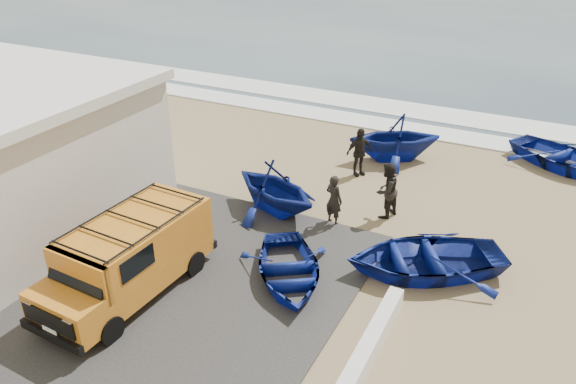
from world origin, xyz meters
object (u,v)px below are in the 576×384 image
at_px(boat_near_left, 288,269).
at_px(boat_near_right, 424,258).
at_px(van, 130,255).
at_px(fisherman_middle, 386,190).
at_px(boat_mid_left, 274,188).
at_px(boat_far_right, 564,157).
at_px(fisherman_back, 359,152).
at_px(boat_far_left, 395,137).
at_px(fisherman_front, 334,200).
at_px(parapet, 352,379).

xyz_separation_m(boat_near_left, boat_near_right, (3.07, 2.01, 0.09)).
bearing_deg(boat_near_left, van, 179.36).
bearing_deg(boat_near_right, fisherman_middle, -173.93).
bearing_deg(boat_near_left, fisherman_middle, 41.10).
relative_size(boat_near_right, boat_mid_left, 1.29).
bearing_deg(boat_near_right, van, -88.38).
relative_size(boat_far_right, fisherman_back, 2.31).
bearing_deg(boat_mid_left, fisherman_back, -0.76).
relative_size(boat_near_left, boat_mid_left, 1.04).
distance_m(boat_near_right, boat_far_left, 7.45).
bearing_deg(fisherman_back, fisherman_middle, -107.31).
bearing_deg(boat_near_right, boat_far_right, 130.11).
relative_size(van, boat_near_left, 1.42).
relative_size(van, boat_mid_left, 1.48).
xyz_separation_m(van, boat_near_right, (6.38, 4.18, -0.66)).
bearing_deg(fisherman_front, fisherman_middle, -121.43).
bearing_deg(fisherman_front, fisherman_back, -64.66).
height_order(boat_near_right, boat_mid_left, boat_mid_left).
distance_m(boat_far_right, fisherman_front, 9.80).
height_order(boat_near_right, boat_far_right, boat_near_right).
xyz_separation_m(van, fisherman_front, (3.21, 5.47, -0.29)).
distance_m(parapet, boat_mid_left, 7.65).
xyz_separation_m(parapet, boat_far_left, (-2.73, 11.58, 0.64)).
distance_m(boat_far_right, fisherman_middle, 8.11).
height_order(van, boat_far_left, van).
bearing_deg(parapet, fisherman_middle, 102.93).
height_order(boat_far_left, fisherman_middle, boat_far_left).
relative_size(van, boat_near_right, 1.15).
bearing_deg(boat_near_left, fisherman_back, 61.34).
distance_m(boat_near_left, boat_far_left, 8.86).
distance_m(boat_near_left, boat_far_right, 12.49).
xyz_separation_m(boat_far_left, fisherman_middle, (1.08, -4.40, -0.00)).
bearing_deg(boat_far_right, van, 175.00).
bearing_deg(fisherman_back, boat_mid_left, -163.94).
xyz_separation_m(parapet, boat_mid_left, (-4.90, 5.85, 0.59)).
bearing_deg(van, boat_far_right, 57.52).
height_order(boat_mid_left, fisherman_middle, fisherman_middle).
distance_m(boat_near_right, fisherman_back, 6.17).
xyz_separation_m(boat_mid_left, fisherman_front, (1.96, 0.18, -0.05)).
distance_m(boat_near_left, boat_near_right, 3.67).
bearing_deg(fisherman_back, parapet, -123.75).
xyz_separation_m(boat_near_left, boat_mid_left, (-2.06, 3.12, 0.51)).
bearing_deg(parapet, fisherman_back, 109.75).
relative_size(parapet, van, 1.23).
bearing_deg(boat_near_left, boat_far_right, 27.34).
distance_m(boat_near_right, boat_far_right, 9.40).
xyz_separation_m(van, boat_far_left, (3.42, 11.01, -0.19)).
xyz_separation_m(fisherman_middle, fisherman_back, (-1.82, 2.49, -0.02)).
bearing_deg(boat_near_left, fisherman_front, 57.83).
bearing_deg(boat_mid_left, boat_near_right, -82.46).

